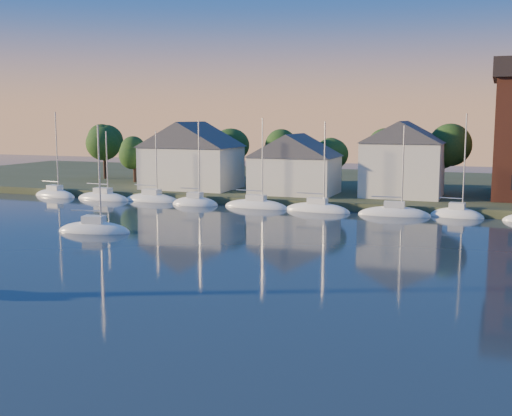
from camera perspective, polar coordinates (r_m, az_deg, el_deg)
The scene contains 9 objects.
ground at distance 34.21m, azimuth -16.21°, elevation -11.52°, with size 260.00×260.00×0.00m, color black.
shoreline_land at distance 103.11m, azimuth 9.64°, elevation 1.69°, with size 160.00×50.00×2.00m, color #373F24.
wooden_dock at distance 80.83m, azimuth 6.46°, elevation 0.01°, with size 120.00×3.00×1.00m, color brown.
clubhouse_west at distance 93.56m, azimuth -5.75°, elevation 4.77°, with size 13.65×9.45×9.64m.
clubhouse_centre at distance 86.71m, azimuth 3.49°, elevation 4.01°, with size 11.55×8.40×8.08m.
clubhouse_east at distance 85.55m, azimuth 12.91°, elevation 4.34°, with size 10.50×8.40×9.80m.
tree_line at distance 90.42m, azimuth 9.51°, elevation 5.37°, with size 93.40×5.40×8.90m.
moored_fleet at distance 77.94m, azimuth 5.91°, elevation -0.21°, with size 87.50×2.40×12.05m.
drifting_sailboat_left at distance 65.39m, azimuth -14.18°, elevation -2.01°, with size 7.78×3.81×11.63m.
Camera 1 is at (19.72, -25.57, 11.30)m, focal length 45.00 mm.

